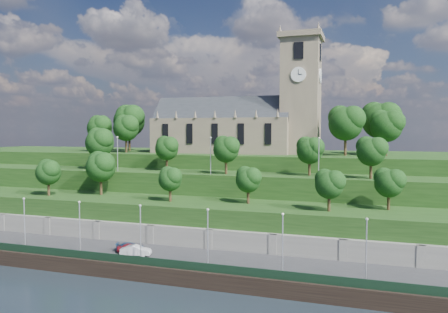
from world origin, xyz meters
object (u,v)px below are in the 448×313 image
(car_left, at_px, (132,249))
(car_middle, at_px, (136,251))
(car_right, at_px, (130,247))
(church, at_px, (243,120))

(car_left, distance_m, car_middle, 1.31)
(car_middle, relative_size, car_right, 1.05)
(church, relative_size, car_middle, 8.62)
(car_middle, bearing_deg, car_left, 41.99)
(car_left, relative_size, car_right, 1.01)
(church, distance_m, car_right, 44.81)
(church, height_order, car_right, church)
(car_middle, xyz_separation_m, car_right, (-1.99, 1.89, -0.12))
(car_left, xyz_separation_m, car_middle, (1.09, -0.72, -0.00))
(car_middle, height_order, car_right, car_middle)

